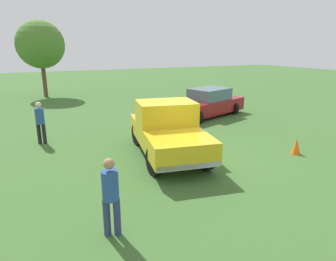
{
  "coord_description": "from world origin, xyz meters",
  "views": [
    {
      "loc": [
        8.46,
        -4.81,
        3.6
      ],
      "look_at": [
        -0.16,
        -0.67,
        0.9
      ],
      "focal_mm": 31.9,
      "sensor_mm": 36.0,
      "label": 1
    }
  ],
  "objects_px": {
    "person_bystander": "(40,121)",
    "tree_back_right": "(41,45)",
    "person_visitor": "(111,193)",
    "traffic_cone": "(296,146)",
    "sedan_near": "(207,104)",
    "pickup_truck": "(167,128)"
  },
  "relations": [
    {
      "from": "pickup_truck",
      "to": "person_visitor",
      "type": "bearing_deg",
      "value": -28.1
    },
    {
      "from": "pickup_truck",
      "to": "person_bystander",
      "type": "height_order",
      "value": "pickup_truck"
    },
    {
      "from": "person_bystander",
      "to": "tree_back_right",
      "type": "relative_size",
      "value": 0.3
    },
    {
      "from": "traffic_cone",
      "to": "sedan_near",
      "type": "bearing_deg",
      "value": 176.05
    },
    {
      "from": "sedan_near",
      "to": "tree_back_right",
      "type": "distance_m",
      "value": 13.15
    },
    {
      "from": "pickup_truck",
      "to": "tree_back_right",
      "type": "relative_size",
      "value": 0.88
    },
    {
      "from": "sedan_near",
      "to": "traffic_cone",
      "type": "relative_size",
      "value": 8.94
    },
    {
      "from": "person_visitor",
      "to": "sedan_near",
      "type": "bearing_deg",
      "value": -19.9
    },
    {
      "from": "person_visitor",
      "to": "tree_back_right",
      "type": "relative_size",
      "value": 0.3
    },
    {
      "from": "person_visitor",
      "to": "traffic_cone",
      "type": "xyz_separation_m",
      "value": [
        -1.78,
        6.99,
        -0.63
      ]
    },
    {
      "from": "pickup_truck",
      "to": "person_visitor",
      "type": "distance_m",
      "value": 4.66
    },
    {
      "from": "tree_back_right",
      "to": "traffic_cone",
      "type": "relative_size",
      "value": 9.82
    },
    {
      "from": "sedan_near",
      "to": "person_visitor",
      "type": "relative_size",
      "value": 3.05
    },
    {
      "from": "tree_back_right",
      "to": "person_visitor",
      "type": "bearing_deg",
      "value": -0.37
    },
    {
      "from": "person_visitor",
      "to": "traffic_cone",
      "type": "distance_m",
      "value": 7.24
    },
    {
      "from": "person_visitor",
      "to": "traffic_cone",
      "type": "height_order",
      "value": "person_visitor"
    },
    {
      "from": "sedan_near",
      "to": "traffic_cone",
      "type": "bearing_deg",
      "value": 67.44
    },
    {
      "from": "person_bystander",
      "to": "sedan_near",
      "type": "bearing_deg",
      "value": 128.96
    },
    {
      "from": "pickup_truck",
      "to": "sedan_near",
      "type": "height_order",
      "value": "pickup_truck"
    },
    {
      "from": "pickup_truck",
      "to": "traffic_cone",
      "type": "relative_size",
      "value": 8.62
    },
    {
      "from": "person_bystander",
      "to": "tree_back_right",
      "type": "height_order",
      "value": "tree_back_right"
    },
    {
      "from": "sedan_near",
      "to": "traffic_cone",
      "type": "distance_m",
      "value": 6.37
    }
  ]
}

